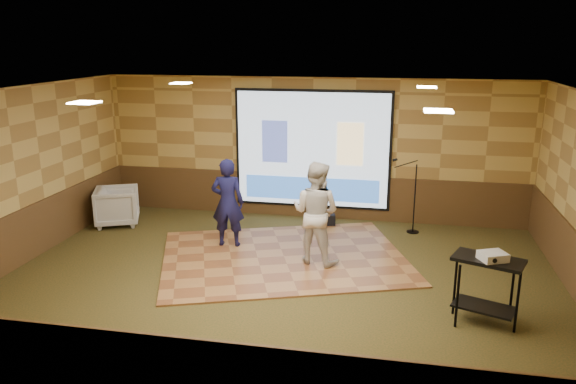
% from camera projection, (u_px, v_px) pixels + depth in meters
% --- Properties ---
extents(ground, '(9.00, 9.00, 0.00)m').
position_uv_depth(ground, '(278.00, 282.00, 8.97)').
color(ground, '#263217').
rests_on(ground, ground).
extents(room_shell, '(9.04, 7.04, 3.02)m').
position_uv_depth(room_shell, '(277.00, 154.00, 8.42)').
color(room_shell, tan).
rests_on(room_shell, ground).
extents(wainscot_back, '(9.00, 0.04, 0.95)m').
position_uv_depth(wainscot_back, '(312.00, 196.00, 12.14)').
color(wainscot_back, '#523A1B').
rests_on(wainscot_back, ground).
extents(wainscot_front, '(9.00, 0.04, 0.95)m').
position_uv_depth(wainscot_front, '(204.00, 382.00, 5.56)').
color(wainscot_front, '#523A1B').
rests_on(wainscot_front, ground).
extents(wainscot_left, '(0.04, 7.00, 0.95)m').
position_uv_depth(wainscot_left, '(25.00, 236.00, 9.69)').
color(wainscot_left, '#523A1B').
rests_on(wainscot_left, ground).
extents(projector_screen, '(3.32, 0.06, 2.52)m').
position_uv_depth(projector_screen, '(312.00, 151.00, 11.84)').
color(projector_screen, black).
rests_on(projector_screen, room_shell).
extents(downlight_nw, '(0.32, 0.32, 0.02)m').
position_uv_depth(downlight_nw, '(181.00, 83.00, 10.30)').
color(downlight_nw, '#FFE5BF').
rests_on(downlight_nw, room_shell).
extents(downlight_ne, '(0.32, 0.32, 0.02)m').
position_uv_depth(downlight_ne, '(427.00, 87.00, 9.48)').
color(downlight_ne, '#FFE5BF').
rests_on(downlight_ne, room_shell).
extents(downlight_sw, '(0.32, 0.32, 0.02)m').
position_uv_depth(downlight_sw, '(85.00, 103.00, 7.18)').
color(downlight_sw, '#FFE5BF').
rests_on(downlight_sw, room_shell).
extents(downlight_se, '(0.32, 0.32, 0.02)m').
position_uv_depth(downlight_se, '(438.00, 111.00, 6.36)').
color(downlight_se, '#FFE5BF').
rests_on(downlight_se, room_shell).
extents(dance_floor, '(5.06, 4.46, 0.03)m').
position_uv_depth(dance_floor, '(284.00, 257.00, 9.96)').
color(dance_floor, '#A36E3C').
rests_on(dance_floor, ground).
extents(player_left, '(0.64, 0.45, 1.65)m').
position_uv_depth(player_left, '(228.00, 203.00, 10.29)').
color(player_left, '#151542').
rests_on(player_left, dance_floor).
extents(player_right, '(1.02, 0.90, 1.77)m').
position_uv_depth(player_right, '(316.00, 212.00, 9.50)').
color(player_right, silver).
rests_on(player_right, dance_floor).
extents(av_table, '(0.90, 0.47, 0.94)m').
position_uv_depth(av_table, '(487.00, 278.00, 7.52)').
color(av_table, black).
rests_on(av_table, ground).
extents(projector, '(0.42, 0.39, 0.11)m').
position_uv_depth(projector, '(493.00, 256.00, 7.36)').
color(projector, silver).
rests_on(projector, av_table).
extents(mic_stand, '(0.59, 0.24, 1.51)m').
position_uv_depth(mic_stand, '(411.00, 209.00, 11.16)').
color(mic_stand, black).
rests_on(mic_stand, ground).
extents(banquet_chair, '(1.12, 1.11, 0.79)m').
position_uv_depth(banquet_chair, '(117.00, 206.00, 11.67)').
color(banquet_chair, gray).
rests_on(banquet_chair, ground).
extents(duffel_bag, '(0.47, 0.37, 0.25)m').
position_uv_depth(duffel_bag, '(325.00, 220.00, 11.66)').
color(duffel_bag, black).
rests_on(duffel_bag, ground).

